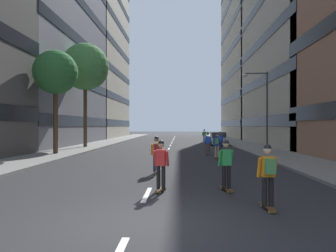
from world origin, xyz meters
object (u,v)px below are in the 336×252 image
street_tree_near (56,73)px  streetlamp_right (263,103)px  parked_car_near (218,139)px  skater_4 (208,142)px  skater_0 (268,172)px  skater_6 (157,152)px  skater_2 (226,163)px  skater_3 (217,144)px  skater_7 (220,141)px  skater_5 (161,163)px  street_tree_mid (85,67)px  skater_1 (204,135)px

street_tree_near → streetlamp_right: street_tree_near is taller
parked_car_near → skater_4: (-2.23, -11.50, 0.29)m
skater_0 → skater_6: same height
parked_car_near → skater_2: size_ratio=2.47×
skater_4 → street_tree_near: bearing=-175.4°
parked_car_near → street_tree_near: 19.61m
skater_3 → skater_4: 2.88m
skater_6 → skater_7: 12.28m
streetlamp_right → skater_3: 6.38m
skater_4 → skater_6: (-3.30, -9.77, 0.03)m
streetlamp_right → skater_2: bearing=-109.5°
street_tree_near → skater_3: street_tree_near is taller
skater_0 → skater_6: size_ratio=1.00×
streetlamp_right → skater_5: bearing=-116.9°
street_tree_near → streetlamp_right: size_ratio=1.23×
street_tree_mid → skater_6: size_ratio=5.90×
skater_3 → skater_7: size_ratio=1.00×
skater_0 → skater_7: bearing=86.8°
street_tree_near → skater_7: size_ratio=4.48×
skater_0 → skater_4: bearing=90.7°
parked_car_near → skater_6: 21.98m
parked_car_near → streetlamp_right: (2.30, -10.62, 3.44)m
parked_car_near → street_tree_mid: size_ratio=0.42×
street_tree_mid → streetlamp_right: 17.75m
parked_car_near → skater_7: skater_7 is taller
street_tree_mid → skater_6: 19.70m
streetlamp_right → skater_3: streetlamp_right is taller
parked_car_near → skater_7: 9.90m
skater_1 → skater_7: same height
streetlamp_right → skater_0: 17.57m
skater_6 → skater_2: bearing=-53.8°
parked_car_near → skater_7: size_ratio=2.47×
street_tree_near → skater_7: bearing=11.4°
skater_2 → skater_3: 10.70m
skater_5 → streetlamp_right: bearing=63.1°
streetlamp_right → skater_1: bearing=101.4°
skater_6 → street_tree_near: bearing=134.0°
streetlamp_right → skater_1: size_ratio=3.65×
street_tree_near → skater_2: size_ratio=4.48×
street_tree_near → skater_4: size_ratio=4.48×
skater_1 → skater_7: bearing=-89.8°
skater_1 → skater_5: size_ratio=1.00×
parked_car_near → skater_2: bearing=-96.4°
street_tree_near → skater_1: bearing=55.2°
skater_6 → skater_7: (4.48, 11.43, 0.00)m
street_tree_mid → skater_2: (11.26, -19.97, -7.24)m
skater_2 → skater_4: bearing=87.6°
skater_2 → skater_6: bearing=126.2°
skater_4 → skater_5: 13.97m
street_tree_near → skater_4: (11.82, 0.96, -5.37)m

